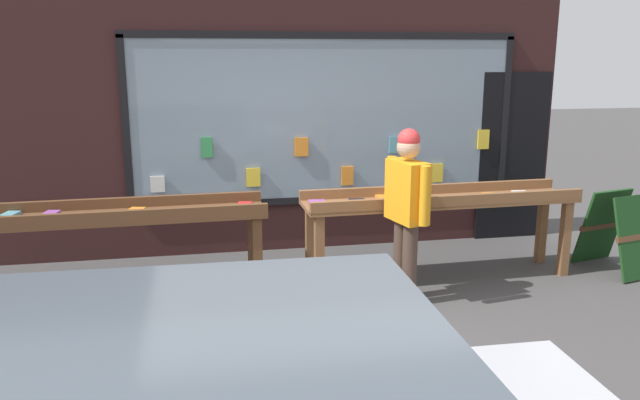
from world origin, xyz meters
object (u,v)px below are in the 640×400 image
(display_table_left, at_px, (112,223))
(sandwich_board_sign, at_px, (619,231))
(display_table_right, at_px, (440,207))
(person_browsing, at_px, (407,203))
(small_dog, at_px, (367,287))

(display_table_left, height_order, sandwich_board_sign, display_table_left)
(display_table_left, xyz_separation_m, display_table_right, (3.26, -0.00, 0.01))
(display_table_left, distance_m, person_browsing, 2.76)
(person_browsing, bearing_deg, display_table_right, -57.96)
(sandwich_board_sign, bearing_deg, display_table_right, 162.43)
(display_table_right, relative_size, person_browsing, 1.74)
(display_table_left, xyz_separation_m, small_dog, (2.27, -0.79, -0.50))
(small_dog, bearing_deg, sandwich_board_sign, -108.35)
(display_table_left, distance_m, small_dog, 2.45)
(display_table_left, height_order, display_table_right, display_table_right)
(display_table_right, relative_size, small_dog, 5.82)
(display_table_left, xyz_separation_m, sandwich_board_sign, (5.26, -0.16, -0.33))
(display_table_left, bearing_deg, display_table_right, -0.03)
(sandwich_board_sign, bearing_deg, display_table_left, 165.23)
(display_table_left, xyz_separation_m, person_browsing, (2.69, -0.57, 0.20))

